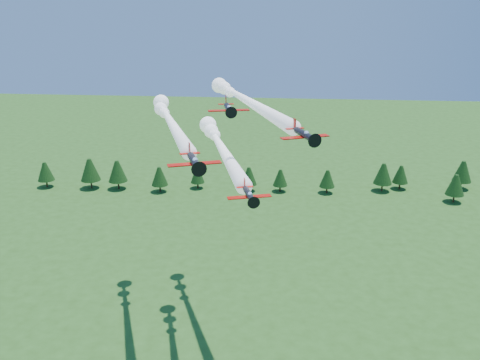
# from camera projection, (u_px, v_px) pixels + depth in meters

# --- Properties ---
(plane_lead) EXTENTS (17.13, 47.01, 3.70)m
(plane_lead) POSITION_uv_depth(u_px,v_px,m) (220.00, 145.00, 102.50)
(plane_lead) COLOR black
(plane_lead) RESTS_ON ground
(plane_left) EXTENTS (22.41, 51.77, 3.70)m
(plane_left) POSITION_uv_depth(u_px,v_px,m) (170.00, 120.00, 110.85)
(plane_left) COLOR black
(plane_left) RESTS_ON ground
(plane_right) EXTENTS (25.33, 54.11, 3.70)m
(plane_right) POSITION_uv_depth(u_px,v_px,m) (244.00, 99.00, 112.14)
(plane_right) COLOR black
(plane_right) RESTS_ON ground
(plane_slot) EXTENTS (7.02, 7.74, 2.45)m
(plane_slot) POSITION_uv_depth(u_px,v_px,m) (228.00, 108.00, 89.40)
(plane_slot) COLOR black
(plane_slot) RESTS_ON ground
(treeline) EXTENTS (174.67, 21.08, 11.59)m
(treeline) POSITION_uv_depth(u_px,v_px,m) (270.00, 174.00, 199.02)
(treeline) COLOR #382314
(treeline) RESTS_ON ground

